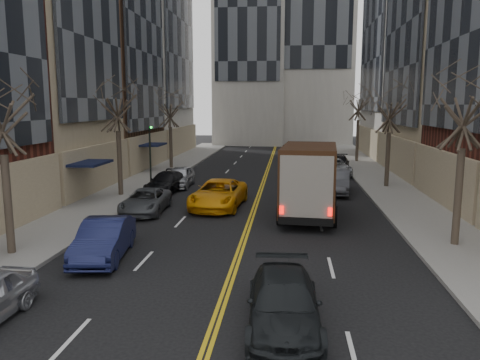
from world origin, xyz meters
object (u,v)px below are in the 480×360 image
object	(u,v)px
observer_sedan	(284,303)
taxi	(219,194)
ups_truck	(309,181)
pedestrian	(293,198)

from	to	relation	value
observer_sedan	taxi	bearing A→B (deg)	102.79
ups_truck	pedestrian	size ratio (longest dim) A/B	4.40
taxi	pedestrian	bearing A→B (deg)	-6.73
ups_truck	pedestrian	world-z (taller)	ups_truck
pedestrian	taxi	bearing A→B (deg)	79.86
observer_sedan	taxi	distance (m)	14.84
ups_truck	taxi	size ratio (longest dim) A/B	1.26
taxi	ups_truck	bearing A→B (deg)	-15.39
ups_truck	taxi	xyz separation A→B (m)	(-5.05, 1.78, -1.14)
pedestrian	observer_sedan	bearing A→B (deg)	179.15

